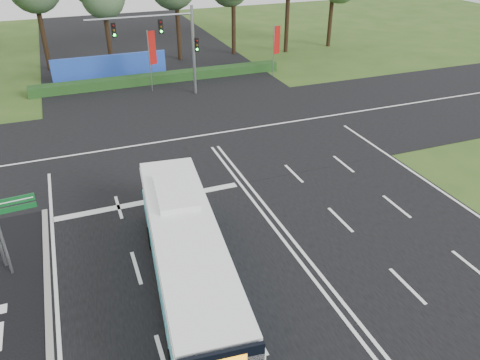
# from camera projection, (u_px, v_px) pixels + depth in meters

# --- Properties ---
(ground) EXTENTS (120.00, 120.00, 0.00)m
(ground) POSITION_uv_depth(u_px,v_px,m) (279.00, 235.00, 21.69)
(ground) COLOR #2F4D19
(ground) RESTS_ON ground
(road_main) EXTENTS (20.00, 120.00, 0.04)m
(road_main) POSITION_uv_depth(u_px,v_px,m) (279.00, 234.00, 21.68)
(road_main) COLOR black
(road_main) RESTS_ON ground
(road_cross) EXTENTS (120.00, 14.00, 0.05)m
(road_cross) POSITION_uv_depth(u_px,v_px,m) (203.00, 136.00, 31.42)
(road_cross) COLOR black
(road_cross) RESTS_ON ground
(kerb_strip) EXTENTS (0.25, 18.00, 0.12)m
(kerb_strip) POSITION_uv_depth(u_px,v_px,m) (50.00, 344.00, 16.06)
(kerb_strip) COLOR gray
(kerb_strip) RESTS_ON ground
(city_bus) EXTENTS (3.58, 11.76, 3.32)m
(city_bus) POSITION_uv_depth(u_px,v_px,m) (187.00, 259.00, 17.56)
(city_bus) COLOR #68E1F2
(city_bus) RESTS_ON ground
(street_sign) EXTENTS (1.59, 0.21, 4.07)m
(street_sign) POSITION_uv_depth(u_px,v_px,m) (7.00, 221.00, 18.20)
(street_sign) COLOR gray
(street_sign) RESTS_ON ground
(banner_flag_mid) EXTENTS (0.69, 0.34, 5.03)m
(banner_flag_mid) POSITION_uv_depth(u_px,v_px,m) (152.00, 52.00, 38.01)
(banner_flag_mid) COLOR gray
(banner_flag_mid) RESTS_ON ground
(banner_flag_right) EXTENTS (0.67, 0.17, 4.57)m
(banner_flag_right) POSITION_uv_depth(u_px,v_px,m) (276.00, 43.00, 41.80)
(banner_flag_right) COLOR gray
(banner_flag_right) RESTS_ON ground
(traffic_light_gantry) EXTENTS (8.41, 0.28, 7.00)m
(traffic_light_gantry) POSITION_uv_depth(u_px,v_px,m) (171.00, 38.00, 36.11)
(traffic_light_gantry) COLOR gray
(traffic_light_gantry) RESTS_ON ground
(hedge) EXTENTS (22.00, 1.20, 0.80)m
(hedge) POSITION_uv_depth(u_px,v_px,m) (161.00, 78.00, 41.39)
(hedge) COLOR #173A15
(hedge) RESTS_ON ground
(blue_hoarding) EXTENTS (10.00, 0.30, 2.20)m
(blue_hoarding) POSITION_uv_depth(u_px,v_px,m) (110.00, 67.00, 41.83)
(blue_hoarding) COLOR #2045B2
(blue_hoarding) RESTS_ON ground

